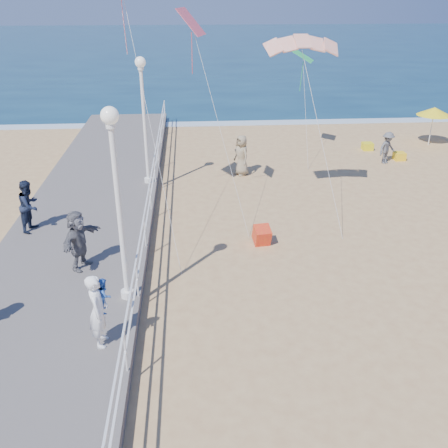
{
  "coord_description": "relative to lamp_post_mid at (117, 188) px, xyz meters",
  "views": [
    {
      "loc": [
        -3.48,
        -11.87,
        8.29
      ],
      "look_at": [
        -2.5,
        2.0,
        1.6
      ],
      "focal_mm": 40.0,
      "sensor_mm": 36.0,
      "label": 1
    }
  ],
  "objects": [
    {
      "name": "spectator_7",
      "position": [
        -3.79,
        4.54,
        -2.34
      ],
      "size": [
        0.89,
        1.04,
        1.85
      ],
      "primitive_type": "imported",
      "rotation": [
        0.0,
        0.0,
        1.34
      ],
      "color": "#182036",
      "rests_on": "boardwalk"
    },
    {
      "name": "box_kite",
      "position": [
        4.29,
        3.57,
        -3.36
      ],
      "size": [
        0.65,
        0.78,
        0.74
      ],
      "primitive_type": "cube",
      "rotation": [
        0.31,
        0.0,
        0.14
      ],
      "color": "red",
      "rests_on": "ground"
    },
    {
      "name": "surf_line",
      "position": [
        5.35,
        20.5,
        -3.63
      ],
      "size": [
        160.0,
        1.2,
        0.04
      ],
      "primitive_type": "cube",
      "color": "white",
      "rests_on": "ground"
    },
    {
      "name": "ocean",
      "position": [
        5.35,
        65.0,
        -3.65
      ],
      "size": [
        160.0,
        90.0,
        0.05
      ],
      "primitive_type": "cube",
      "color": "#0B2E47",
      "rests_on": "ground"
    },
    {
      "name": "beach_chair_right",
      "position": [
        12.78,
        12.42,
        -3.46
      ],
      "size": [
        0.55,
        0.55,
        0.4
      ],
      "primitive_type": "cube",
      "color": "yellow",
      "rests_on": "ground"
    },
    {
      "name": "woman_holding_toddler",
      "position": [
        -0.41,
        -1.97,
        -2.31
      ],
      "size": [
        0.47,
        0.7,
        1.9
      ],
      "primitive_type": "imported",
      "rotation": [
        0.0,
        0.0,
        1.59
      ],
      "color": "white",
      "rests_on": "boardwalk"
    },
    {
      "name": "kite_diamond_green",
      "position": [
        7.63,
        13.81,
        1.42
      ],
      "size": [
        1.33,
        1.4,
        0.55
      ],
      "primitive_type": "cube",
      "rotation": [
        0.49,
        0.0,
        1.21
      ],
      "color": "#28BC5A"
    },
    {
      "name": "lamp_post_far",
      "position": [
        0.0,
        9.0,
        0.0
      ],
      "size": [
        0.44,
        0.44,
        5.32
      ],
      "color": "white",
      "rests_on": "boardwalk"
    },
    {
      "name": "kite_diamond_pink",
      "position": [
        2.04,
        6.63,
        3.47
      ],
      "size": [
        1.06,
        1.33,
        0.89
      ],
      "primitive_type": "cube",
      "rotation": [
        0.86,
        0.0,
        1.3
      ],
      "color": "#E85569"
    },
    {
      "name": "lamp_post_mid",
      "position": [
        0.0,
        0.0,
        0.0
      ],
      "size": [
        0.44,
        0.44,
        5.32
      ],
      "color": "white",
      "rests_on": "boardwalk"
    },
    {
      "name": "boardwalk",
      "position": [
        -2.15,
        0.0,
        -3.46
      ],
      "size": [
        5.0,
        44.0,
        0.4
      ],
      "primitive_type": "cube",
      "color": "slate",
      "rests_on": "ground"
    },
    {
      "name": "kite_parafoil",
      "position": [
        5.96,
        6.55,
        2.83
      ],
      "size": [
        2.69,
        0.94,
        0.65
      ],
      "primitive_type": null,
      "rotation": [
        0.44,
        0.0,
        0.0
      ],
      "color": "#F1491C"
    },
    {
      "name": "toddler_held",
      "position": [
        -0.26,
        -1.82,
        -1.97
      ],
      "size": [
        0.34,
        0.44,
        0.88
      ],
      "primitive_type": "imported",
      "rotation": [
        0.0,
        0.0,
        1.59
      ],
      "color": "blue",
      "rests_on": "boardwalk"
    },
    {
      "name": "beach_umbrella",
      "position": [
        15.53,
        14.98,
        -1.75
      ],
      "size": [
        1.9,
        1.9,
        2.14
      ],
      "color": "white",
      "rests_on": "ground"
    },
    {
      "name": "beach_chair_left",
      "position": [
        11.7,
        14.26,
        -3.46
      ],
      "size": [
        0.55,
        0.55,
        0.4
      ],
      "primitive_type": "cube",
      "color": "yellow",
      "rests_on": "ground"
    },
    {
      "name": "railing",
      "position": [
        0.3,
        0.0,
        -2.41
      ],
      "size": [
        0.05,
        42.0,
        0.55
      ],
      "color": "white",
      "rests_on": "boardwalk"
    },
    {
      "name": "spectator_5",
      "position": [
        -1.57,
        1.74,
        -2.32
      ],
      "size": [
        1.22,
        1.82,
        1.88
      ],
      "primitive_type": "imported",
      "rotation": [
        0.0,
        0.0,
        1.15
      ],
      "color": "slate",
      "rests_on": "boardwalk"
    },
    {
      "name": "ground",
      "position": [
        5.35,
        0.0,
        -3.66
      ],
      "size": [
        160.0,
        160.0,
        0.0
      ],
      "primitive_type": "plane",
      "color": "tan",
      "rests_on": "ground"
    },
    {
      "name": "beach_walker_a",
      "position": [
        11.85,
        11.92,
        -2.84
      ],
      "size": [
        1.22,
        1.07,
        1.63
      ],
      "primitive_type": "imported",
      "rotation": [
        0.0,
        0.0,
        0.55
      ],
      "color": "#595A5E",
      "rests_on": "ground"
    },
    {
      "name": "beach_walker_c",
      "position": [
        4.31,
        10.78,
        -2.7
      ],
      "size": [
        0.98,
        1.12,
        1.93
      ],
      "primitive_type": "imported",
      "rotation": [
        0.0,
        0.0,
        -1.09
      ],
      "color": "gray",
      "rests_on": "ground"
    }
  ]
}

